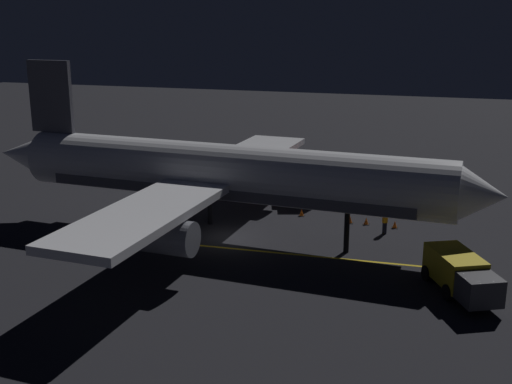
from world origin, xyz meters
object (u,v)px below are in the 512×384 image
at_px(ground_crew_worker, 385,222).
at_px(catering_truck, 299,182).
at_px(traffic_cone_under_wing, 366,221).
at_px(traffic_cone_far, 350,220).
at_px(baggage_truck, 460,274).
at_px(traffic_cone_near_right, 395,225).
at_px(airliner, 220,174).
at_px(traffic_cone_near_left, 302,213).

bearing_deg(ground_crew_worker, catering_truck, -132.92).
bearing_deg(traffic_cone_under_wing, traffic_cone_far, -87.78).
relative_size(ground_crew_worker, traffic_cone_far, 3.16).
height_order(baggage_truck, catering_truck, catering_truck).
distance_m(catering_truck, traffic_cone_near_right, 10.59).
height_order(baggage_truck, traffic_cone_far, baggage_truck).
bearing_deg(catering_truck, airliner, -14.24).
xyz_separation_m(baggage_truck, traffic_cone_near_left, (-11.55, -11.77, -0.91)).
bearing_deg(catering_truck, traffic_cone_near_left, 15.40).
bearing_deg(traffic_cone_near_left, catering_truck, -164.60).
bearing_deg(traffic_cone_far, baggage_truck, 35.87).
xyz_separation_m(traffic_cone_near_left, traffic_cone_under_wing, (0.65, 5.14, 0.00)).
bearing_deg(traffic_cone_near_right, baggage_truck, 22.86).
relative_size(airliner, traffic_cone_near_right, 68.27).
distance_m(ground_crew_worker, traffic_cone_far, 3.30).
distance_m(airliner, traffic_cone_under_wing, 11.90).
height_order(catering_truck, traffic_cone_under_wing, catering_truck).
distance_m(traffic_cone_near_right, traffic_cone_far, 3.35).
height_order(traffic_cone_near_left, traffic_cone_near_right, same).
bearing_deg(airliner, catering_truck, 165.76).
bearing_deg(traffic_cone_near_right, traffic_cone_near_left, -96.86).
bearing_deg(airliner, ground_crew_worker, 110.09).
xyz_separation_m(catering_truck, traffic_cone_near_left, (5.10, 1.41, -1.09)).
bearing_deg(airliner, traffic_cone_near_left, 146.07).
relative_size(traffic_cone_near_right, traffic_cone_far, 1.00).
bearing_deg(baggage_truck, traffic_cone_under_wing, -148.67).
bearing_deg(traffic_cone_near_left, ground_crew_worker, 70.13).
height_order(baggage_truck, ground_crew_worker, baggage_truck).
bearing_deg(traffic_cone_near_right, catering_truck, -124.56).
xyz_separation_m(catering_truck, traffic_cone_near_right, (5.98, 8.68, -1.09)).
distance_m(traffic_cone_under_wing, traffic_cone_far, 1.21).
xyz_separation_m(ground_crew_worker, traffic_cone_under_wing, (-1.76, -1.54, -0.64)).
bearing_deg(ground_crew_worker, airliner, -69.91).
xyz_separation_m(baggage_truck, catering_truck, (-16.65, -13.18, 0.18)).
distance_m(catering_truck, traffic_cone_far, 7.96).
xyz_separation_m(baggage_truck, traffic_cone_under_wing, (-10.90, -6.63, -0.91)).
relative_size(baggage_truck, traffic_cone_near_left, 11.06).
height_order(catering_truck, traffic_cone_near_right, catering_truck).
relative_size(airliner, baggage_truck, 6.17).
bearing_deg(baggage_truck, traffic_cone_near_right, -157.14).
distance_m(traffic_cone_near_left, traffic_cone_under_wing, 5.18).
xyz_separation_m(traffic_cone_under_wing, traffic_cone_far, (0.05, -1.21, 0.00)).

